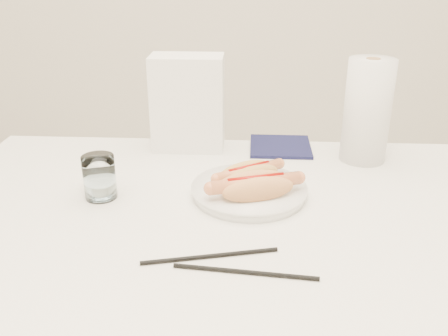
# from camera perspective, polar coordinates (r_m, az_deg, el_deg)

# --- Properties ---
(table) EXTENTS (1.20, 0.80, 0.75)m
(table) POSITION_cam_1_polar(r_m,az_deg,el_deg) (0.97, -0.13, -8.34)
(table) COLOR white
(table) RESTS_ON ground
(plate) EXTENTS (0.29, 0.29, 0.02)m
(plate) POSITION_cam_1_polar(r_m,az_deg,el_deg) (1.01, 2.91, -2.77)
(plate) COLOR white
(plate) RESTS_ON table
(hotdog_left) EXTENTS (0.14, 0.12, 0.04)m
(hotdog_left) POSITION_cam_1_polar(r_m,az_deg,el_deg) (1.02, 2.88, -0.68)
(hotdog_left) COLOR tan
(hotdog_left) RESTS_ON plate
(hotdog_right) EXTENTS (0.18, 0.11, 0.05)m
(hotdog_right) POSITION_cam_1_polar(r_m,az_deg,el_deg) (0.95, 3.66, -2.14)
(hotdog_right) COLOR #E29758
(hotdog_right) RESTS_ON plate
(water_glass) EXTENTS (0.06, 0.06, 0.09)m
(water_glass) POSITION_cam_1_polar(r_m,az_deg,el_deg) (1.02, -14.19, -1.02)
(water_glass) COLOR white
(water_glass) RESTS_ON table
(chopstick_near) EXTENTS (0.23, 0.03, 0.01)m
(chopstick_near) POSITION_cam_1_polar(r_m,az_deg,el_deg) (0.78, 2.46, -11.91)
(chopstick_near) COLOR black
(chopstick_near) RESTS_ON table
(chopstick_far) EXTENTS (0.22, 0.06, 0.01)m
(chopstick_far) POSITION_cam_1_polar(r_m,az_deg,el_deg) (0.81, -1.62, -10.13)
(chopstick_far) COLOR black
(chopstick_far) RESTS_ON table
(napkin_box) EXTENTS (0.18, 0.10, 0.23)m
(napkin_box) POSITION_cam_1_polar(r_m,az_deg,el_deg) (1.22, -4.20, 7.48)
(napkin_box) COLOR white
(napkin_box) RESTS_ON table
(navy_napkin) EXTENTS (0.15, 0.15, 0.01)m
(navy_napkin) POSITION_cam_1_polar(r_m,az_deg,el_deg) (1.26, 6.52, 2.49)
(navy_napkin) COLOR #111335
(navy_napkin) RESTS_ON table
(paper_towel_roll) EXTENTS (0.12, 0.12, 0.24)m
(paper_towel_roll) POSITION_cam_1_polar(r_m,az_deg,el_deg) (1.19, 16.20, 6.35)
(paper_towel_roll) COLOR white
(paper_towel_roll) RESTS_ON table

